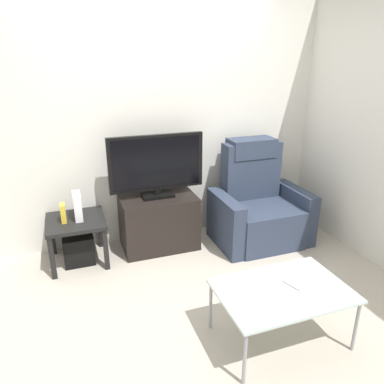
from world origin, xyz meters
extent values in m
plane|color=#B2A899|center=(0.00, 0.00, 0.00)|extent=(6.40, 6.40, 0.00)
cube|color=silver|center=(0.00, 1.13, 1.30)|extent=(6.40, 0.06, 2.60)
cube|color=silver|center=(1.88, 0.00, 1.30)|extent=(0.06, 4.48, 2.60)
cube|color=black|center=(-0.04, 0.83, 0.28)|extent=(0.77, 0.48, 0.56)
cube|color=black|center=(-0.04, 0.60, 0.39)|extent=(0.71, 0.02, 0.02)
cube|color=black|center=(-0.04, 0.65, 0.43)|extent=(0.34, 0.11, 0.04)
cube|color=black|center=(-0.04, 0.85, 0.58)|extent=(0.32, 0.20, 0.03)
cube|color=black|center=(-0.04, 0.85, 0.62)|extent=(0.06, 0.04, 0.05)
cube|color=black|center=(-0.04, 0.85, 0.92)|extent=(0.96, 0.05, 0.56)
cube|color=black|center=(-0.04, 0.82, 0.92)|extent=(0.88, 0.01, 0.50)
cube|color=#2D384C|center=(1.02, 0.58, 0.21)|extent=(0.70, 0.72, 0.42)
cube|color=#2D384C|center=(1.02, 0.85, 0.73)|extent=(0.64, 0.20, 0.62)
cube|color=#2D384C|center=(1.02, 0.87, 0.98)|extent=(0.50, 0.26, 0.20)
cube|color=#2D384C|center=(0.60, 0.58, 0.28)|extent=(0.14, 0.68, 0.56)
cube|color=#2D384C|center=(1.44, 0.58, 0.28)|extent=(0.14, 0.68, 0.56)
cube|color=black|center=(-0.87, 0.80, 0.43)|extent=(0.54, 0.54, 0.04)
cube|color=black|center=(-1.11, 0.56, 0.21)|extent=(0.04, 0.04, 0.41)
cube|color=black|center=(-0.63, 0.56, 0.21)|extent=(0.04, 0.04, 0.41)
cube|color=black|center=(-1.11, 1.04, 0.21)|extent=(0.04, 0.04, 0.41)
cube|color=black|center=(-0.63, 1.04, 0.21)|extent=(0.04, 0.04, 0.41)
cube|color=black|center=(-0.87, 0.80, 0.14)|extent=(0.29, 0.29, 0.29)
cube|color=gold|center=(-0.97, 0.78, 0.54)|extent=(0.05, 0.10, 0.18)
cube|color=white|center=(-0.83, 0.81, 0.58)|extent=(0.07, 0.20, 0.26)
cube|color=#B2C6C1|center=(0.41, -0.79, 0.41)|extent=(0.90, 0.60, 0.02)
cylinder|color=gray|center=(-0.01, -1.06, 0.20)|extent=(0.02, 0.02, 0.40)
cylinder|color=gray|center=(0.83, -1.06, 0.20)|extent=(0.02, 0.02, 0.40)
cylinder|color=gray|center=(-0.01, -0.52, 0.20)|extent=(0.02, 0.02, 0.40)
cylinder|color=gray|center=(0.83, -0.52, 0.20)|extent=(0.02, 0.02, 0.40)
cube|color=#B7B7BC|center=(0.51, -0.77, 0.42)|extent=(0.11, 0.16, 0.01)
camera|label=1|loc=(-0.89, -2.57, 1.92)|focal=34.36mm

